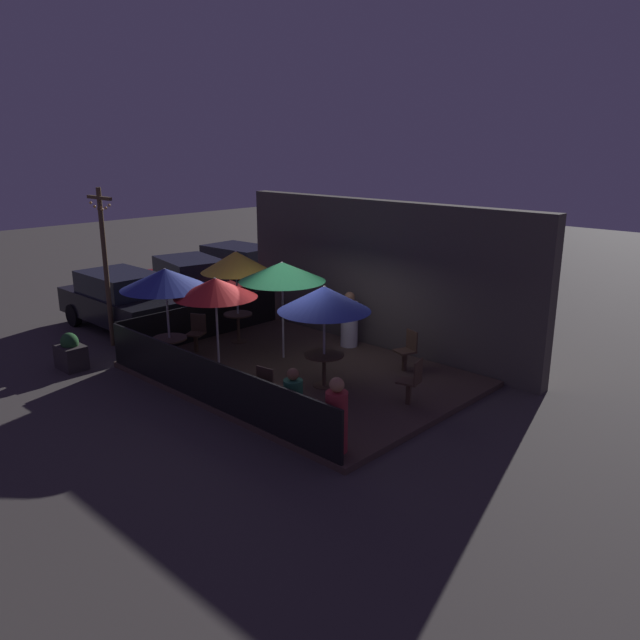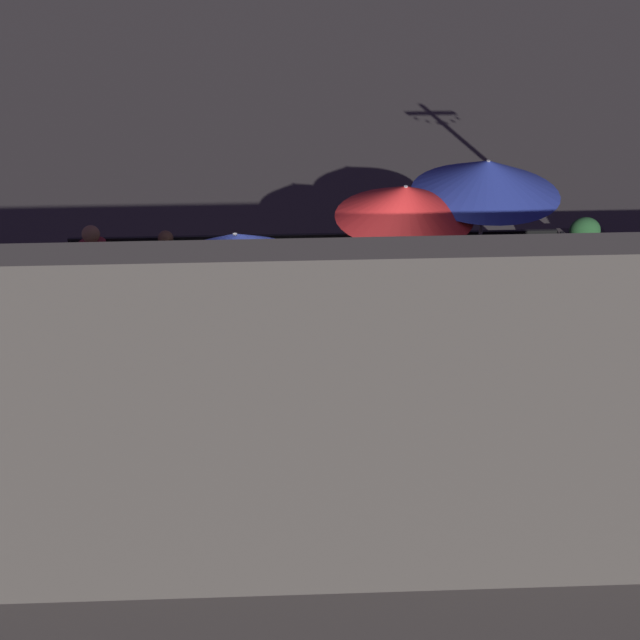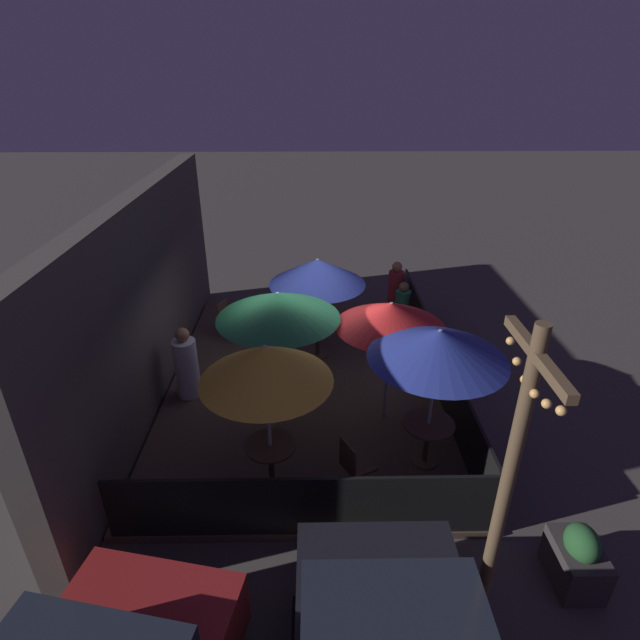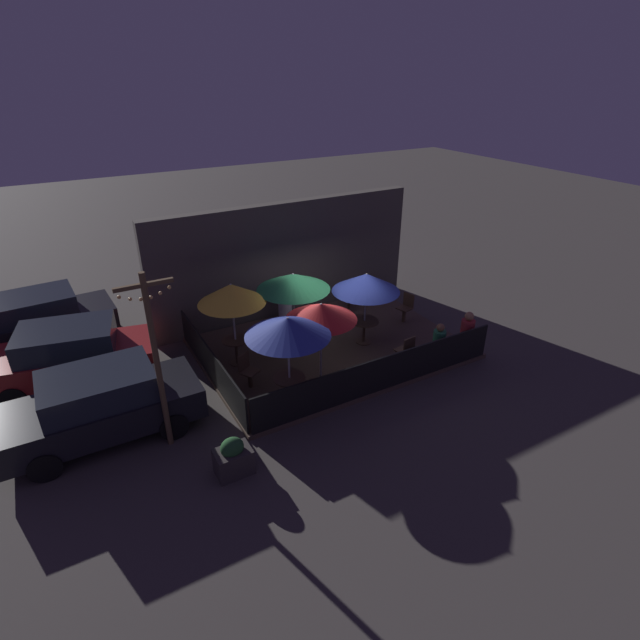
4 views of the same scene
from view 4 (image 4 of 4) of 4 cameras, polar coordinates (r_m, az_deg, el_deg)
name	(u,v)px [view 4 (image 4 of 4)]	position (r m, az deg, el deg)	size (l,w,h in m)	color
ground_plane	(330,349)	(14.57, 1.17, -3.38)	(60.00, 60.00, 0.00)	#423D3A
patio_deck	(330,348)	(14.54, 1.17, -3.17)	(7.20, 5.15, 0.12)	#47382D
building_wall	(286,260)	(16.02, -3.90, 6.84)	(8.80, 0.36, 3.72)	#4C4742
fence_front	(382,374)	(12.48, 7.12, -6.11)	(7.00, 0.05, 0.95)	black
fence_side_left	(210,364)	(13.07, -12.41, -4.93)	(0.05, 4.95, 0.95)	black
patio_umbrella_0	(231,294)	(12.92, -10.09, 2.98)	(1.76, 1.76, 2.34)	#B2B2B7
patio_umbrella_1	(366,283)	(13.95, 5.30, 4.28)	(1.92, 1.92, 2.15)	#B2B2B7
patio_umbrella_2	(288,327)	(11.12, -3.71, -0.77)	(1.96, 1.96, 2.30)	#B2B2B7
patio_umbrella_3	(293,282)	(13.48, -3.08, 4.40)	(2.01, 2.01, 2.30)	#B2B2B7
patio_umbrella_4	(321,312)	(12.02, 0.10, 0.96)	(1.78, 1.78, 2.19)	#B2B2B7
dining_table_0	(236,345)	(13.59, -9.59, -2.80)	(0.73, 0.73, 0.75)	#4C3828
dining_table_1	(364,325)	(14.51, 5.08, -0.56)	(0.83, 0.83, 0.71)	#4C3828
dining_table_2	(290,383)	(11.89, -3.50, -7.19)	(0.78, 0.78, 0.73)	#4C3828
patio_chair_0	(406,350)	(13.46, 9.76, -3.44)	(0.44, 0.44, 0.94)	#4C3828
patio_chair_1	(348,298)	(16.35, 3.26, 2.58)	(0.51, 0.51, 0.92)	#4C3828
patio_chair_2	(247,370)	(12.64, -8.29, -5.62)	(0.54, 0.54, 0.91)	#4C3828
patio_chair_3	(406,307)	(15.91, 9.79, 1.51)	(0.48, 0.48, 0.93)	#4C3828
patron_0	(285,303)	(15.73, -4.03, 2.00)	(0.57, 0.57, 1.39)	silver
patron_1	(466,335)	(14.45, 16.39, -1.66)	(0.51, 0.51, 1.29)	maroon
patron_2	(438,346)	(13.82, 13.38, -2.86)	(0.48, 0.48, 1.19)	#236642
planter_box	(233,458)	(10.50, -9.90, -15.25)	(0.73, 0.51, 0.86)	#332D2D
light_post	(156,355)	(10.47, -18.26, -3.87)	(1.10, 0.12, 4.01)	brown
parked_car_0	(102,405)	(11.91, -23.67, -8.84)	(4.12, 1.80, 1.62)	black
parked_car_1	(70,355)	(14.16, -26.64, -3.60)	(4.35, 2.50, 1.62)	maroon
parked_car_2	(32,321)	(16.53, -30.02, -0.09)	(4.47, 1.99, 1.62)	black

